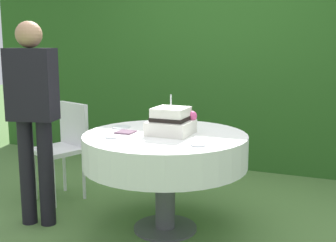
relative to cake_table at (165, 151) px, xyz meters
name	(u,v)px	position (x,y,z in m)	size (l,w,h in m)	color
ground_plane	(165,229)	(0.00, 0.00, -0.63)	(20.00, 20.00, 0.00)	#547A3D
foliage_hedge	(234,65)	(0.00, 2.12, 0.56)	(6.41, 0.62, 2.38)	#28561E
cake_table	(165,151)	(0.00, 0.00, 0.00)	(1.24, 1.24, 0.76)	#4C4C51
wedding_cake	(171,122)	(0.04, 0.02, 0.22)	(0.32, 0.32, 0.30)	white
serving_plate_near	(112,137)	(-0.31, -0.26, 0.13)	(0.11, 0.11, 0.01)	white
serving_plate_far	(121,127)	(-0.42, 0.09, 0.13)	(0.15, 0.15, 0.01)	white
serving_plate_left	(198,145)	(0.34, -0.26, 0.13)	(0.11, 0.11, 0.01)	white
serving_plate_right	(173,122)	(-0.12, 0.46, 0.13)	(0.13, 0.13, 0.01)	white
napkin_stack	(125,132)	(-0.30, -0.07, 0.13)	(0.13, 0.13, 0.01)	#6B4C60
garden_chair	(65,141)	(-1.14, 0.31, -0.09)	(0.52, 0.52, 0.89)	white
standing_person	(33,110)	(-0.99, -0.29, 0.30)	(0.40, 0.28, 1.60)	black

